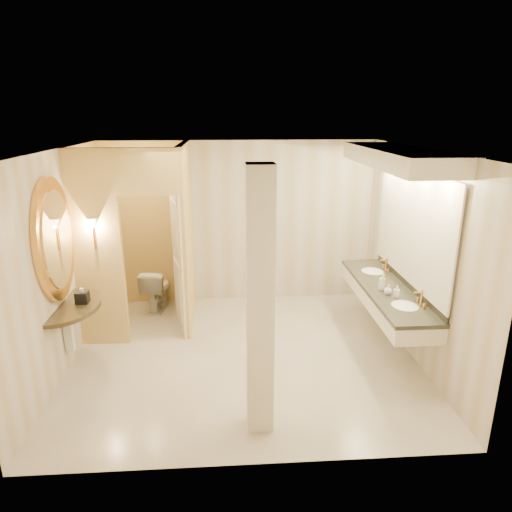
{
  "coord_description": "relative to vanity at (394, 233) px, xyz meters",
  "views": [
    {
      "loc": [
        -0.21,
        -5.44,
        3.12
      ],
      "look_at": [
        0.18,
        0.2,
        1.33
      ],
      "focal_mm": 32.0,
      "sensor_mm": 36.0,
      "label": 1
    }
  ],
  "objects": [
    {
      "name": "soap_bottle_b",
      "position": [
        -0.12,
        -0.27,
        -0.69
      ],
      "size": [
        0.11,
        0.11,
        0.13
      ],
      "primitive_type": "imported",
      "rotation": [
        0.0,
        0.0,
        -0.14
      ],
      "color": "silver",
      "rests_on": "vanity"
    },
    {
      "name": "vanity",
      "position": [
        0.0,
        0.0,
        0.0
      ],
      "size": [
        0.75,
        2.53,
        2.09
      ],
      "color": "white",
      "rests_on": "floor"
    },
    {
      "name": "toilet",
      "position": [
        -3.34,
        1.46,
        -1.28
      ],
      "size": [
        0.5,
        0.74,
        0.71
      ],
      "primitive_type": "imported",
      "rotation": [
        0.0,
        0.0,
        2.99
      ],
      "color": "white",
      "rests_on": "floor"
    },
    {
      "name": "ceiling",
      "position": [
        -1.98,
        -0.16,
        1.07
      ],
      "size": [
        4.5,
        4.5,
        0.0
      ],
      "primitive_type": "plane",
      "rotation": [
        3.14,
        0.0,
        0.0
      ],
      "color": "white",
      "rests_on": "wall_back"
    },
    {
      "name": "wall_sconce",
      "position": [
        -3.9,
        0.27,
        0.1
      ],
      "size": [
        0.14,
        0.14,
        0.42
      ],
      "color": "#C08C3D",
      "rests_on": "toilet_closet"
    },
    {
      "name": "floor",
      "position": [
        -1.98,
        -0.16,
        -1.63
      ],
      "size": [
        4.5,
        4.5,
        0.0
      ],
      "primitive_type": "plane",
      "color": "beige",
      "rests_on": "ground"
    },
    {
      "name": "wall_front",
      "position": [
        -1.98,
        -2.16,
        -0.28
      ],
      "size": [
        4.5,
        0.02,
        2.7
      ],
      "primitive_type": "cube",
      "color": "beige",
      "rests_on": "floor"
    },
    {
      "name": "console_shelf",
      "position": [
        -4.19,
        -0.33,
        -0.28
      ],
      "size": [
        1.13,
        1.13,
        2.02
      ],
      "color": "black",
      "rests_on": "floor"
    },
    {
      "name": "soap_bottle_a",
      "position": [
        -0.04,
        -0.36,
        -0.68
      ],
      "size": [
        0.09,
        0.09,
        0.15
      ],
      "primitive_type": "imported",
      "rotation": [
        0.0,
        0.0,
        -0.37
      ],
      "color": "beige",
      "rests_on": "vanity"
    },
    {
      "name": "wall_left",
      "position": [
        -4.23,
        -0.16,
        -0.28
      ],
      "size": [
        0.02,
        4.0,
        2.7
      ],
      "primitive_type": "cube",
      "color": "beige",
      "rests_on": "floor"
    },
    {
      "name": "tissue_box",
      "position": [
        -3.97,
        -0.27,
        -0.68
      ],
      "size": [
        0.15,
        0.15,
        0.15
      ],
      "primitive_type": "cube",
      "rotation": [
        0.0,
        0.0,
        0.0
      ],
      "color": "black",
      "rests_on": "console_shelf"
    },
    {
      "name": "wall_back",
      "position": [
        -1.98,
        1.84,
        -0.28
      ],
      "size": [
        4.5,
        0.02,
        2.7
      ],
      "primitive_type": "cube",
      "color": "beige",
      "rests_on": "floor"
    },
    {
      "name": "soap_bottle_c",
      "position": [
        -0.14,
        -0.1,
        -0.64
      ],
      "size": [
        0.1,
        0.1,
        0.22
      ],
      "primitive_type": "imported",
      "rotation": [
        0.0,
        0.0,
        0.19
      ],
      "color": "#C6B28C",
      "rests_on": "vanity"
    },
    {
      "name": "toilet_closet",
      "position": [
        -3.1,
        0.81,
        -0.24
      ],
      "size": [
        1.5,
        1.55,
        2.7
      ],
      "color": "#E3CA76",
      "rests_on": "floor"
    },
    {
      "name": "wall_right",
      "position": [
        0.27,
        -0.16,
        -0.28
      ],
      "size": [
        0.02,
        4.0,
        2.7
      ],
      "primitive_type": "cube",
      "color": "beige",
      "rests_on": "floor"
    },
    {
      "name": "pillar",
      "position": [
        -1.88,
        -1.59,
        -0.28
      ],
      "size": [
        0.26,
        0.26,
        2.7
      ],
      "primitive_type": "cube",
      "color": "white",
      "rests_on": "floor"
    }
  ]
}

